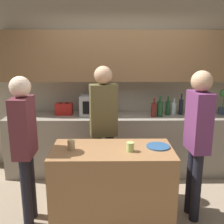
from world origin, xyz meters
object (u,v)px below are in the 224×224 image
object	(u,v)px
bottle_0	(154,110)
bottle_4	(181,107)
microwave	(97,105)
person_left	(198,134)
person_right	(104,120)
bottle_3	(174,108)
person_center	(24,139)
bottle_1	(160,109)
toaster	(64,109)
plate_on_island	(158,146)
cup_1	(130,147)
bottle_2	(168,108)
cup_0	(71,145)
potted_plant	(223,102)

from	to	relation	value
bottle_0	bottle_4	distance (m)	0.46
microwave	person_left	xyz separation A→B (m)	(1.16, -1.25, -0.05)
microwave	person_right	distance (m)	0.75
bottle_0	bottle_3	size ratio (longest dim) A/B	1.11
bottle_3	bottle_4	bearing A→B (deg)	6.30
microwave	person_center	bearing A→B (deg)	-118.58
bottle_1	person_center	distance (m)	2.06
bottle_4	bottle_0	bearing A→B (deg)	-163.44
toaster	plate_on_island	world-z (taller)	toaster
person_right	plate_on_island	bearing A→B (deg)	128.56
cup_1	bottle_0	bearing A→B (deg)	69.99
bottle_3	bottle_4	world-z (taller)	bottle_4
bottle_3	bottle_1	bearing A→B (deg)	-156.13
toaster	bottle_1	bearing A→B (deg)	-5.26
bottle_2	cup_1	size ratio (longest dim) A/B	2.92
microwave	bottle_4	size ratio (longest dim) A/B	1.58
bottle_3	person_right	xyz separation A→B (m)	(-1.08, -0.71, 0.01)
bottle_2	person_center	size ratio (longest dim) A/B	0.17
toaster	person_center	bearing A→B (deg)	-98.73
bottle_3	person_left	xyz separation A→B (m)	(-0.03, -1.22, -0.00)
person_center	person_left	bearing A→B (deg)	91.88
bottle_0	bottle_4	size ratio (longest dim) A/B	0.87
plate_on_island	person_right	world-z (taller)	person_right
bottle_4	microwave	bearing A→B (deg)	179.24
bottle_4	cup_0	bearing A→B (deg)	-138.84
microwave	person_right	xyz separation A→B (m)	(0.11, -0.74, -0.04)
bottle_0	bottle_2	size ratio (longest dim) A/B	0.99
cup_1	person_center	bearing A→B (deg)	176.57
toaster	bottle_4	xyz separation A→B (m)	(1.82, -0.02, 0.04)
toaster	bottle_1	xyz separation A→B (m)	(1.47, -0.14, 0.03)
microwave	plate_on_island	distance (m)	1.48
bottle_0	bottle_2	xyz separation A→B (m)	(0.24, 0.11, 0.00)
bottle_1	person_right	distance (m)	1.04
cup_0	person_left	bearing A→B (deg)	4.09
person_right	microwave	bearing A→B (deg)	-91.45
bottle_3	person_left	distance (m)	1.22
bottle_0	cup_1	xyz separation A→B (m)	(-0.45, -1.24, -0.11)
microwave	toaster	distance (m)	0.52
bottle_0	bottle_2	distance (m)	0.26
bottle_2	bottle_4	size ratio (longest dim) A/B	0.88
microwave	bottle_2	world-z (taller)	microwave
potted_plant	cup_1	xyz separation A→B (m)	(-1.56, -1.39, -0.20)
bottle_4	cup_1	world-z (taller)	bottle_4
potted_plant	person_center	xyz separation A→B (m)	(-2.69, -1.33, -0.14)
cup_1	person_right	distance (m)	0.73
bottle_3	person_left	bearing A→B (deg)	-91.42
cup_0	potted_plant	bearing A→B (deg)	31.70
potted_plant	cup_1	distance (m)	2.10
microwave	bottle_3	size ratio (longest dim) A/B	2.01
bottle_4	person_right	distance (m)	1.39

